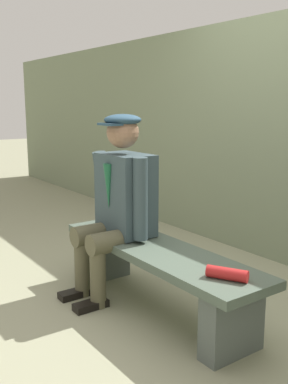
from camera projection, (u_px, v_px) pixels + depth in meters
name	position (u px, v px, depth m)	size (l,w,h in m)	color
ground_plane	(157.00, 309.00, 3.05)	(30.00, 30.00, 0.00)	gray
bench	(157.00, 266.00, 2.99)	(1.72, 0.46, 0.44)	#49574A
seated_man	(119.00, 199.00, 3.18)	(0.59, 0.62, 1.31)	#35464B
rolled_magazine	(227.00, 274.00, 2.42)	(0.07, 0.07, 0.23)	#B21E1E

